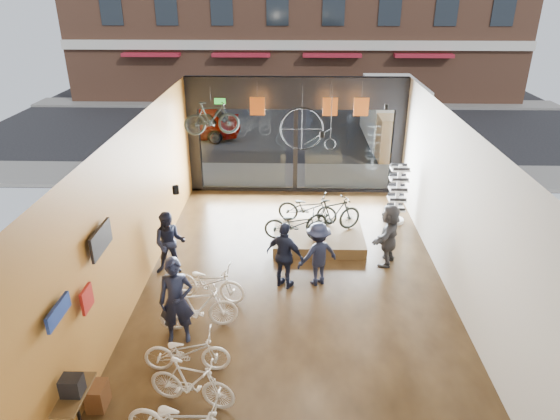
{
  "coord_description": "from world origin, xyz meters",
  "views": [
    {
      "loc": [
        -0.08,
        -9.74,
        6.46
      ],
      "look_at": [
        -0.38,
        1.4,
        1.36
      ],
      "focal_mm": 32.0,
      "sensor_mm": 36.0,
      "label": 1
    }
  ],
  "objects_px": {
    "display_bike_left": "(296,224)",
    "penny_farthing": "(311,131)",
    "box_truck": "(397,118)",
    "display_bike_right": "(307,208)",
    "display_bike_mid": "(333,215)",
    "customer_0": "(176,301)",
    "floor_bike_3": "(199,308)",
    "customer_3": "(318,254)",
    "display_platform": "(318,238)",
    "floor_bike_4": "(208,282)",
    "customer_5": "(389,235)",
    "sunglasses_rack": "(397,194)",
    "customer_2": "(285,256)",
    "hung_bike": "(212,118)",
    "customer_1": "(170,243)",
    "street_car": "(191,123)",
    "floor_bike_1": "(192,383)",
    "floor_bike_2": "(187,352)"
  },
  "relations": [
    {
      "from": "customer_0",
      "to": "customer_2",
      "type": "height_order",
      "value": "customer_0"
    },
    {
      "from": "display_platform",
      "to": "customer_1",
      "type": "height_order",
      "value": "customer_1"
    },
    {
      "from": "box_truck",
      "to": "customer_3",
      "type": "relative_size",
      "value": 4.2
    },
    {
      "from": "customer_1",
      "to": "hung_bike",
      "type": "xyz_separation_m",
      "value": [
        0.59,
        3.54,
        2.13
      ]
    },
    {
      "from": "display_bike_left",
      "to": "display_bike_right",
      "type": "height_order",
      "value": "display_bike_right"
    },
    {
      "from": "customer_5",
      "to": "penny_farthing",
      "type": "xyz_separation_m",
      "value": [
        -1.87,
        3.27,
        1.7
      ]
    },
    {
      "from": "floor_bike_3",
      "to": "display_bike_left",
      "type": "distance_m",
      "value": 3.89
    },
    {
      "from": "floor_bike_2",
      "to": "customer_1",
      "type": "distance_m",
      "value": 3.54
    },
    {
      "from": "display_bike_left",
      "to": "customer_5",
      "type": "height_order",
      "value": "customer_5"
    },
    {
      "from": "display_bike_right",
      "to": "sunglasses_rack",
      "type": "xyz_separation_m",
      "value": [
        2.61,
        0.73,
        0.15
      ]
    },
    {
      "from": "display_platform",
      "to": "customer_0",
      "type": "xyz_separation_m",
      "value": [
        -2.91,
        -4.09,
        0.76
      ]
    },
    {
      "from": "street_car",
      "to": "customer_5",
      "type": "height_order",
      "value": "customer_5"
    },
    {
      "from": "floor_bike_4",
      "to": "hung_bike",
      "type": "bearing_deg",
      "value": 19.38
    },
    {
      "from": "floor_bike_3",
      "to": "customer_5",
      "type": "height_order",
      "value": "customer_5"
    },
    {
      "from": "display_platform",
      "to": "display_bike_mid",
      "type": "height_order",
      "value": "display_bike_mid"
    },
    {
      "from": "display_bike_mid",
      "to": "customer_0",
      "type": "bearing_deg",
      "value": 116.04
    },
    {
      "from": "display_bike_left",
      "to": "penny_farthing",
      "type": "bearing_deg",
      "value": -4.97
    },
    {
      "from": "customer_1",
      "to": "hung_bike",
      "type": "distance_m",
      "value": 4.17
    },
    {
      "from": "display_platform",
      "to": "customer_5",
      "type": "bearing_deg",
      "value": -31.23
    },
    {
      "from": "customer_3",
      "to": "penny_farthing",
      "type": "height_order",
      "value": "penny_farthing"
    },
    {
      "from": "street_car",
      "to": "floor_bike_3",
      "type": "height_order",
      "value": "street_car"
    },
    {
      "from": "box_truck",
      "to": "customer_1",
      "type": "distance_m",
      "value": 12.63
    },
    {
      "from": "floor_bike_3",
      "to": "sunglasses_rack",
      "type": "bearing_deg",
      "value": -54.28
    },
    {
      "from": "display_bike_right",
      "to": "customer_1",
      "type": "xyz_separation_m",
      "value": [
        -3.34,
        -2.23,
        0.05
      ]
    },
    {
      "from": "sunglasses_rack",
      "to": "penny_farthing",
      "type": "xyz_separation_m",
      "value": [
        -2.51,
        0.87,
        1.61
      ]
    },
    {
      "from": "customer_1",
      "to": "box_truck",
      "type": "bearing_deg",
      "value": 47.77
    },
    {
      "from": "customer_2",
      "to": "hung_bike",
      "type": "height_order",
      "value": "hung_bike"
    },
    {
      "from": "display_bike_mid",
      "to": "floor_bike_4",
      "type": "bearing_deg",
      "value": 107.87
    },
    {
      "from": "floor_bike_3",
      "to": "penny_farthing",
      "type": "height_order",
      "value": "penny_farthing"
    },
    {
      "from": "box_truck",
      "to": "floor_bike_1",
      "type": "xyz_separation_m",
      "value": [
        -5.96,
        -14.5,
        -0.83
      ]
    },
    {
      "from": "street_car",
      "to": "floor_bike_2",
      "type": "height_order",
      "value": "street_car"
    },
    {
      "from": "floor_bike_2",
      "to": "penny_farthing",
      "type": "distance_m",
      "value": 7.86
    },
    {
      "from": "box_truck",
      "to": "penny_farthing",
      "type": "xyz_separation_m",
      "value": [
        -3.81,
        -6.5,
        1.22
      ]
    },
    {
      "from": "customer_3",
      "to": "display_platform",
      "type": "bearing_deg",
      "value": -120.75
    },
    {
      "from": "floor_bike_4",
      "to": "display_bike_mid",
      "type": "distance_m",
      "value": 4.07
    },
    {
      "from": "street_car",
      "to": "penny_farthing",
      "type": "xyz_separation_m",
      "value": [
        5.07,
        -7.5,
        1.77
      ]
    },
    {
      "from": "box_truck",
      "to": "display_bike_right",
      "type": "bearing_deg",
      "value": -115.74
    },
    {
      "from": "floor_bike_2",
      "to": "display_bike_left",
      "type": "xyz_separation_m",
      "value": [
        1.97,
        4.56,
        0.33
      ]
    },
    {
      "from": "customer_2",
      "to": "customer_5",
      "type": "xyz_separation_m",
      "value": [
        2.54,
        1.12,
        -0.01
      ]
    },
    {
      "from": "display_platform",
      "to": "floor_bike_4",
      "type": "bearing_deg",
      "value": -133.31
    },
    {
      "from": "floor_bike_1",
      "to": "display_bike_left",
      "type": "relative_size",
      "value": 0.91
    },
    {
      "from": "box_truck",
      "to": "floor_bike_1",
      "type": "height_order",
      "value": "box_truck"
    },
    {
      "from": "display_bike_right",
      "to": "customer_3",
      "type": "height_order",
      "value": "customer_3"
    },
    {
      "from": "street_car",
      "to": "hung_bike",
      "type": "bearing_deg",
      "value": 15.92
    },
    {
      "from": "hung_bike",
      "to": "display_bike_mid",
      "type": "bearing_deg",
      "value": -131.16
    },
    {
      "from": "display_bike_left",
      "to": "sunglasses_rack",
      "type": "bearing_deg",
      "value": -55.0
    },
    {
      "from": "box_truck",
      "to": "customer_5",
      "type": "distance_m",
      "value": 9.98
    },
    {
      "from": "display_bike_left",
      "to": "customer_0",
      "type": "xyz_separation_m",
      "value": [
        -2.3,
        -3.72,
        0.18
      ]
    },
    {
      "from": "box_truck",
      "to": "display_bike_left",
      "type": "bearing_deg",
      "value": -114.84
    },
    {
      "from": "display_bike_mid",
      "to": "customer_2",
      "type": "relative_size",
      "value": 1.02
    }
  ]
}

